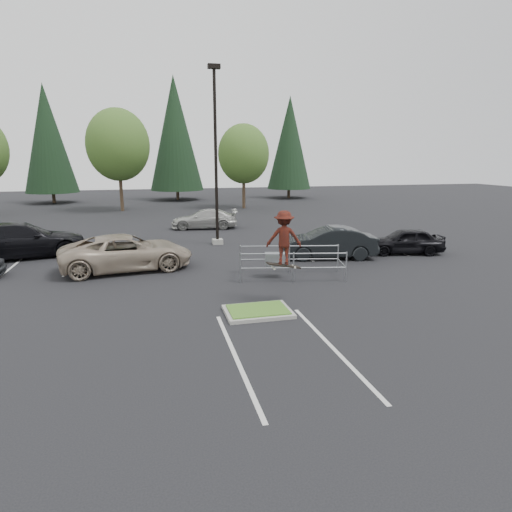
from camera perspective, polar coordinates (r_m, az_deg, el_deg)
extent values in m
plane|color=black|center=(14.47, 0.26, -7.65)|extent=(120.00, 120.00, 0.00)
cube|color=gray|center=(14.45, 0.26, -7.43)|extent=(2.20, 1.60, 0.12)
cube|color=#3E6921|center=(14.42, 0.26, -7.15)|extent=(1.95, 1.35, 0.05)
cube|color=silver|center=(22.74, -16.50, -0.49)|extent=(0.12, 5.20, 0.01)
cube|color=silver|center=(23.04, -23.21, -0.85)|extent=(0.12, 5.20, 0.01)
cube|color=silver|center=(23.65, -29.67, -1.18)|extent=(0.12, 5.20, 0.01)
cube|color=silver|center=(24.01, 5.44, 0.69)|extent=(0.12, 5.20, 0.01)
cube|color=silver|center=(25.02, 11.29, 1.00)|extent=(0.12, 5.20, 0.01)
cube|color=silver|center=(26.27, 16.64, 1.27)|extent=(0.12, 5.20, 0.01)
cube|color=silver|center=(11.51, -2.70, -13.33)|extent=(0.12, 6.00, 0.01)
cube|color=silver|center=(12.26, 10.05, -11.81)|extent=(0.12, 6.00, 0.01)
cube|color=gray|center=(25.89, -5.15, 1.94)|extent=(0.60, 0.60, 0.30)
cylinder|color=black|center=(25.41, -5.38, 12.73)|extent=(0.18, 0.18, 10.00)
cube|color=black|center=(25.88, -5.63, 23.87)|extent=(0.70, 0.35, 0.25)
cylinder|color=#38281C|center=(43.84, -17.52, 8.04)|extent=(0.32, 0.32, 3.50)
ellipsoid|color=#2B5C21|center=(43.73, -17.93, 13.93)|extent=(5.89, 5.89, 6.77)
sphere|color=#2B5C21|center=(43.38, -17.08, 13.02)|extent=(3.68, 3.68, 3.68)
sphere|color=#2B5C21|center=(44.15, -18.51, 13.16)|extent=(4.05, 4.05, 4.05)
cylinder|color=#38281C|center=(44.07, -1.64, 8.36)|extent=(0.32, 0.32, 3.04)
ellipsoid|color=#2B5C21|center=(43.92, -1.67, 13.46)|extent=(5.12, 5.12, 5.89)
sphere|color=#2B5C21|center=(43.76, -0.79, 12.63)|extent=(3.20, 3.20, 3.20)
sphere|color=#2B5C21|center=(44.21, -2.43, 12.83)|extent=(3.52, 3.52, 3.52)
cylinder|color=#38281C|center=(54.38, -25.35, 7.04)|extent=(0.36, 0.36, 1.20)
cone|color=black|center=(54.23, -26.03, 13.87)|extent=(5.72, 5.72, 11.80)
cylinder|color=#38281C|center=(53.92, -10.40, 8.03)|extent=(0.36, 0.36, 1.20)
cone|color=black|center=(53.80, -10.72, 15.74)|extent=(6.38, 6.38, 13.30)
cylinder|color=#38281C|center=(55.58, 4.38, 8.34)|extent=(0.36, 0.36, 1.20)
cone|color=black|center=(55.43, 4.49, 14.80)|extent=(5.50, 5.50, 11.30)
cylinder|color=gray|center=(17.74, -2.10, -1.58)|extent=(0.07, 0.07, 1.27)
cylinder|color=gray|center=(19.25, -2.12, -0.41)|extent=(0.07, 0.07, 1.27)
cylinder|color=gray|center=(17.88, 5.02, -1.51)|extent=(0.07, 0.07, 1.27)
cylinder|color=gray|center=(19.38, 4.45, -0.36)|extent=(0.07, 0.07, 1.27)
cylinder|color=gray|center=(18.29, 11.93, -1.41)|extent=(0.07, 0.07, 1.27)
cylinder|color=gray|center=(19.76, 10.85, -0.29)|extent=(0.07, 0.07, 1.27)
cylinder|color=gray|center=(17.89, 5.02, -1.59)|extent=(4.35, 0.95, 0.06)
cylinder|color=gray|center=(17.75, 5.06, 0.31)|extent=(4.35, 0.95, 0.06)
cylinder|color=gray|center=(19.38, 4.45, -0.44)|extent=(4.35, 0.95, 0.06)
cylinder|color=gray|center=(19.25, 4.48, 1.33)|extent=(4.35, 0.95, 0.06)
cube|color=gray|center=(18.52, 2.69, -0.45)|extent=(1.04, 0.75, 0.53)
cube|color=black|center=(15.30, 3.71, -1.25)|extent=(1.26, 0.47, 0.30)
cylinder|color=beige|center=(15.09, 2.47, -1.72)|extent=(0.08, 0.04, 0.08)
cylinder|color=beige|center=(15.33, 2.20, -1.48)|extent=(0.08, 0.04, 0.08)
cylinder|color=beige|center=(15.32, 5.22, -1.54)|extent=(0.08, 0.04, 0.08)
cylinder|color=beige|center=(15.55, 4.91, -1.31)|extent=(0.08, 0.04, 0.08)
imported|color=maroon|center=(15.08, 3.77, 2.46)|extent=(1.36, 0.96, 1.91)
imported|color=tan|center=(20.61, -16.87, 0.46)|extent=(6.22, 3.49, 1.64)
imported|color=black|center=(25.33, -28.98, 1.86)|extent=(6.77, 4.09, 1.84)
imported|color=black|center=(22.39, 9.60, 1.77)|extent=(5.14, 2.64, 1.61)
imported|color=black|center=(24.53, 19.29, 1.92)|extent=(4.35, 2.53, 1.39)
imported|color=#B0B0AB|center=(31.67, -6.84, 4.93)|extent=(5.01, 2.59, 1.39)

